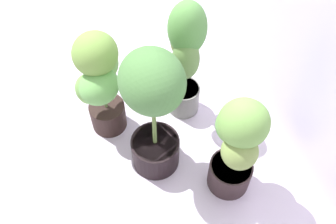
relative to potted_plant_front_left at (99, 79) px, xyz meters
name	(u,v)px	position (x,y,z in m)	size (l,w,h in m)	color
ground_plane	(141,157)	(0.29, 0.12, -0.43)	(8.00, 8.00, 0.00)	silver
potted_plant_front_left	(99,79)	(0.00, 0.00, 0.00)	(0.43, 0.33, 0.73)	black
potted_plant_back_left	(186,54)	(0.01, 0.49, 0.05)	(0.33, 0.25, 0.82)	gray
potted_plant_center	(153,105)	(0.31, 0.21, 0.08)	(0.36, 0.33, 0.85)	black
potted_plant_back_right	(237,144)	(0.59, 0.55, -0.03)	(0.39, 0.32, 0.70)	#302223
nutrient_bottle	(143,75)	(-0.22, 0.29, -0.30)	(0.10, 0.10, 0.26)	#3B57B6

